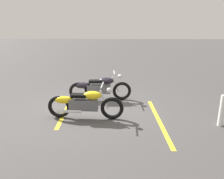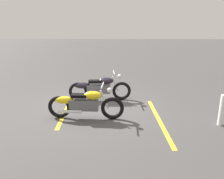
# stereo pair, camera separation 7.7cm
# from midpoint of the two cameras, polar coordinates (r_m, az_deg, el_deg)

# --- Properties ---
(ground_plane) EXTENTS (60.00, 60.00, 0.00)m
(ground_plane) POSITION_cam_midpoint_polar(r_m,az_deg,el_deg) (7.47, -5.58, -4.73)
(ground_plane) COLOR #474444
(motorcycle_bright_foreground) EXTENTS (2.23, 0.62, 1.04)m
(motorcycle_bright_foreground) POSITION_cam_midpoint_polar(r_m,az_deg,el_deg) (6.58, -7.57, -3.55)
(motorcycle_bright_foreground) COLOR black
(motorcycle_bright_foreground) RESTS_ON ground
(motorcycle_dark_foreground) EXTENTS (2.23, 0.62, 1.04)m
(motorcycle_dark_foreground) POSITION_cam_midpoint_polar(r_m,az_deg,el_deg) (8.04, -3.76, 0.41)
(motorcycle_dark_foreground) COLOR black
(motorcycle_dark_foreground) RESTS_ON ground
(bollard_post) EXTENTS (0.14, 0.14, 0.88)m
(bollard_post) POSITION_cam_midpoint_polar(r_m,az_deg,el_deg) (6.78, 25.77, -4.76)
(bollard_post) COLOR white
(bollard_post) RESTS_ON ground
(parking_stripe_near) EXTENTS (0.28, 3.20, 0.01)m
(parking_stripe_near) POSITION_cam_midpoint_polar(r_m,az_deg,el_deg) (7.61, -11.63, -4.56)
(parking_stripe_near) COLOR yellow
(parking_stripe_near) RESTS_ON ground
(parking_stripe_mid) EXTENTS (0.28, 3.20, 0.01)m
(parking_stripe_mid) POSITION_cam_midpoint_polar(r_m,az_deg,el_deg) (6.69, 11.55, -7.64)
(parking_stripe_mid) COLOR yellow
(parking_stripe_mid) RESTS_ON ground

